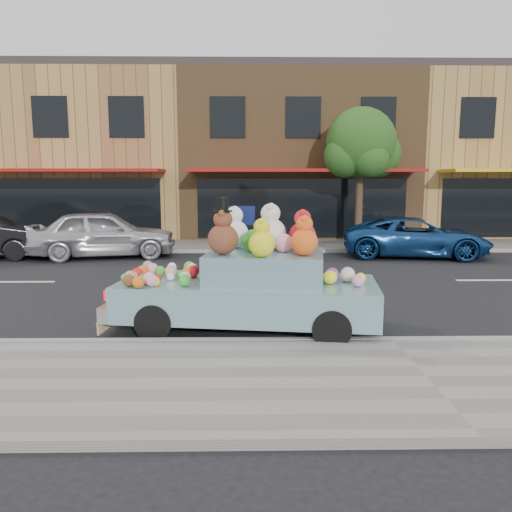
{
  "coord_description": "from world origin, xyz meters",
  "views": [
    {
      "loc": [
        -2.22,
        -12.39,
        2.54
      ],
      "look_at": [
        -2.08,
        -3.94,
        1.25
      ],
      "focal_mm": 35.0,
      "sensor_mm": 36.0,
      "label": 1
    }
  ],
  "objects_px": {
    "car_silver": "(103,234)",
    "car_blue": "(416,237)",
    "street_tree": "(361,149)",
    "art_car": "(249,284)"
  },
  "relations": [
    {
      "from": "street_tree",
      "to": "art_car",
      "type": "distance_m",
      "value": 11.83
    },
    {
      "from": "street_tree",
      "to": "art_car",
      "type": "xyz_separation_m",
      "value": [
        -4.22,
        -10.66,
        -2.89
      ]
    },
    {
      "from": "art_car",
      "to": "car_silver",
      "type": "bearing_deg",
      "value": 128.46
    },
    {
      "from": "car_silver",
      "to": "car_blue",
      "type": "distance_m",
      "value": 10.32
    },
    {
      "from": "car_silver",
      "to": "art_car",
      "type": "relative_size",
      "value": 0.99
    },
    {
      "from": "car_blue",
      "to": "art_car",
      "type": "bearing_deg",
      "value": 154.56
    },
    {
      "from": "car_silver",
      "to": "art_car",
      "type": "xyz_separation_m",
      "value": [
        4.77,
        -8.1,
        0.01
      ]
    },
    {
      "from": "street_tree",
      "to": "car_blue",
      "type": "distance_m",
      "value": 4.21
    },
    {
      "from": "car_blue",
      "to": "car_silver",
      "type": "bearing_deg",
      "value": 98.94
    },
    {
      "from": "street_tree",
      "to": "car_blue",
      "type": "height_order",
      "value": "street_tree"
    }
  ]
}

